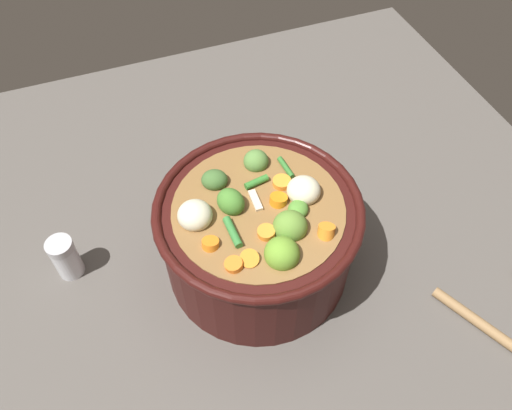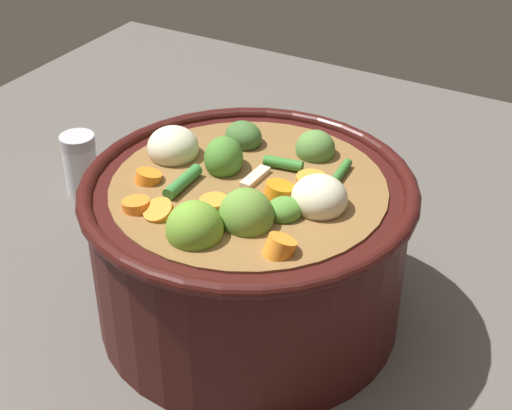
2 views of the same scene
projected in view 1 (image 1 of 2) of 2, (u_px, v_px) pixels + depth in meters
ground_plane at (258, 263)px, 0.76m from camera, size 1.10×1.10×0.00m
cooking_pot at (258, 235)px, 0.70m from camera, size 0.28×0.28×0.16m
salt_shaker at (65, 257)px, 0.72m from camera, size 0.04×0.04×0.07m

